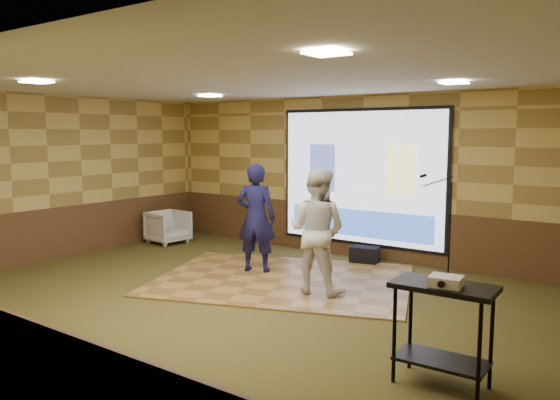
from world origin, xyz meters
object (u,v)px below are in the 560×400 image
Objects in this scene: dance_floor at (283,279)px; av_table at (443,315)px; projector_screen at (360,179)px; banquet_chair at (168,227)px; mic_stand at (446,247)px; player_left at (256,218)px; player_right at (317,231)px; duffel_bag at (365,255)px; projector at (446,281)px.

av_table is (3.26, -2.10, 0.65)m from dance_floor.
projector_screen is 4.22m from banquet_chair.
projector_screen is at bearing 84.17° from dance_floor.
mic_stand is 2.21× the size of banquet_chair.
projector_screen reaches higher than banquet_chair.
player_right is (1.46, -0.45, -0.00)m from player_left.
player_left reaches higher than duffel_bag.
mic_stand is 5.72m from banquet_chair.
av_table is 0.57× the size of mic_stand.
av_table is at bearing -54.77° from duffel_bag.
dance_floor is 4.06× the size of av_table.
banquet_chair is (-6.93, 3.10, -0.32)m from av_table.
mic_stand is at bearing 39.43° from dance_floor.
mic_stand is (-1.25, 3.76, -0.17)m from av_table.
av_table is 0.34m from projector.
player_left is 6.49× the size of projector.
player_left is at bearing -113.61° from projector_screen.
projector_screen reaches higher than player_left.
dance_floor is 3.82m from banquet_chair.
projector is at bearing -54.84° from duffel_bag.
projector_screen is 2.25m from player_left.
projector_screen is 2.58m from player_right.
projector is at bearing -107.60° from banquet_chair.
projector reaches higher than av_table.
projector_screen is at bearing -134.95° from player_left.
projector_screen is 1.41m from duffel_bag.
player_left is 2.38× the size of banquet_chair.
projector_screen is 6.90× the size of duffel_bag.
projector_screen is 5.31m from projector.
banquet_chair reaches higher than duffel_bag.
player_right is 2.23m from duffel_bag.
dance_floor is at bearing 140.38° from projector.
player_right reaches higher than av_table.
player_right is 1.08× the size of mic_stand.
player_left is 1.88× the size of av_table.
banquet_chair is 4.27m from duffel_bag.
player_left is 4.57m from projector.
dance_floor is 2.64m from mic_stand.
mic_stand is at bearing -126.70° from player_right.
av_table reaches higher than dance_floor.
banquet_chair reaches higher than dance_floor.
player_left is 1.53m from player_right.
duffel_bag is at bearing -87.35° from player_right.
projector_screen reaches higher than player_right.
banquet_chair is at bearing -169.51° from duffel_bag.
mic_stand is at bearing -4.59° from duffel_bag.
av_table is (2.45, -1.80, -0.26)m from player_right.
player_left is at bearing 150.08° from av_table.
dance_floor is 14.05× the size of projector.
projector_screen is 4.41× the size of banquet_chair.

